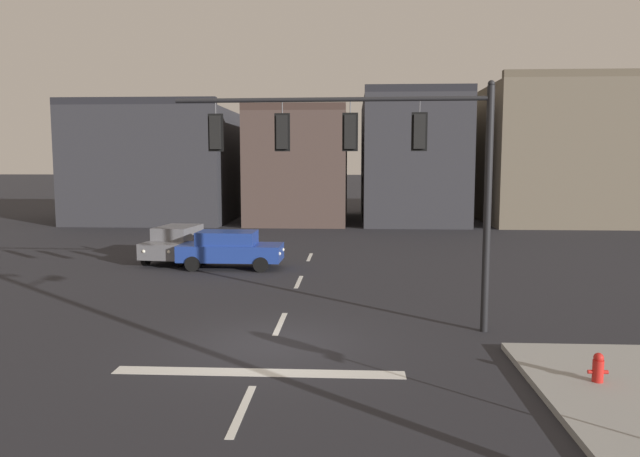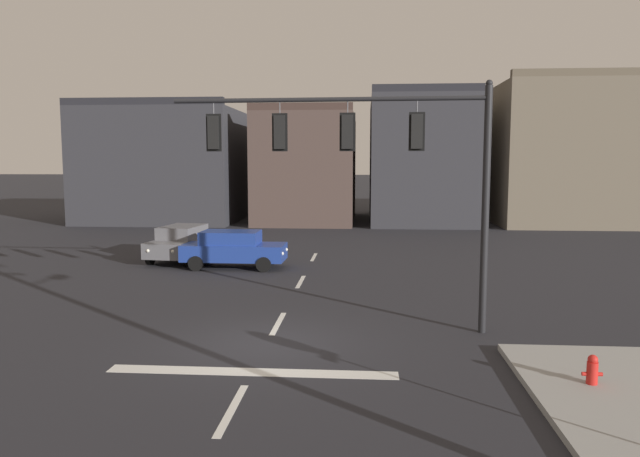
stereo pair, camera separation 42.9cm
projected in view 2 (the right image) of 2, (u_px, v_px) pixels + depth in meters
The scene contains 8 objects.
ground_plane at pixel (267, 345), 15.14m from camera, with size 400.00×400.00×0.00m, color #232328.
stop_bar_paint at pixel (252, 372), 13.16m from camera, with size 6.40×0.50×0.01m, color silver.
lane_centreline at pixel (278, 323), 17.13m from camera, with size 0.16×26.40×0.01m.
signal_mast_near_side at pixel (373, 153), 16.04m from camera, with size 8.52×0.59×6.70m.
car_lot_nearside at pixel (233, 248), 26.01m from camera, with size 4.48×1.97×1.61m.
car_lot_middle at pixel (182, 242), 28.06m from camera, with size 2.32×4.60×1.61m.
fire_hydrant at pixel (592, 375), 12.04m from camera, with size 0.40×0.30×0.75m.
building_row at pixel (461, 160), 46.14m from camera, with size 54.80×13.96×10.64m.
Camera 2 is at (2.44, -14.59, 4.59)m, focal length 33.73 mm.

